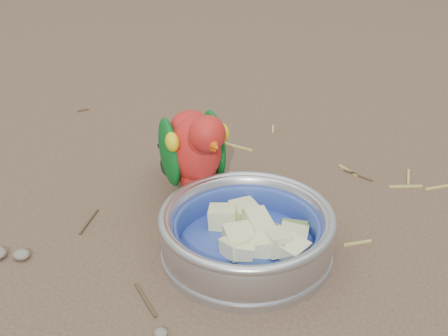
% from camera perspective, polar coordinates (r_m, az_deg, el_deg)
% --- Properties ---
extents(ground, '(60.00, 60.00, 0.00)m').
position_cam_1_polar(ground, '(0.73, 0.56, -10.90)').
color(ground, brown).
extents(food_bowl, '(0.21, 0.21, 0.02)m').
position_cam_1_polar(food_bowl, '(0.77, 2.07, -7.54)').
color(food_bowl, '#B2B2BA').
rests_on(food_bowl, ground).
extents(bowl_wall, '(0.21, 0.21, 0.04)m').
position_cam_1_polar(bowl_wall, '(0.75, 2.11, -5.70)').
color(bowl_wall, '#B2B2BA').
rests_on(bowl_wall, food_bowl).
extents(fruit_wedges, '(0.13, 0.13, 0.03)m').
position_cam_1_polar(fruit_wedges, '(0.76, 2.10, -6.14)').
color(fruit_wedges, beige).
rests_on(fruit_wedges, food_bowl).
extents(lory_parrot, '(0.18, 0.20, 0.15)m').
position_cam_1_polar(lory_parrot, '(0.83, -2.63, 0.93)').
color(lory_parrot, '#B31B17').
rests_on(lory_parrot, ground).
extents(ground_debris, '(0.90, 0.80, 0.01)m').
position_cam_1_polar(ground_debris, '(0.80, 3.09, -6.41)').
color(ground_debris, '#AFA04B').
rests_on(ground_debris, ground).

